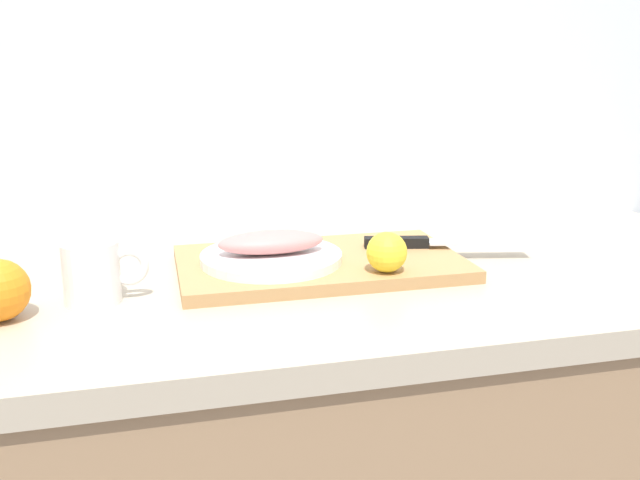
{
  "coord_description": "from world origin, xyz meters",
  "views": [
    {
      "loc": [
        -0.05,
        -1.0,
        1.24
      ],
      "look_at": [
        0.21,
        0.05,
        0.95
      ],
      "focal_mm": 38.6,
      "sensor_mm": 36.0,
      "label": 1
    }
  ],
  "objects_px": {
    "white_plate": "(271,257)",
    "lemon_0": "(387,252)",
    "cutting_board": "(320,263)",
    "fish_fillet": "(271,242)",
    "chef_knife": "(427,242)",
    "coffee_mug_1": "(94,272)"
  },
  "relations": [
    {
      "from": "white_plate",
      "to": "lemon_0",
      "type": "relative_size",
      "value": 3.63
    },
    {
      "from": "cutting_board",
      "to": "fish_fillet",
      "type": "relative_size",
      "value": 2.71
    },
    {
      "from": "chef_knife",
      "to": "lemon_0",
      "type": "xyz_separation_m",
      "value": [
        -0.11,
        -0.11,
        0.02
      ]
    },
    {
      "from": "white_plate",
      "to": "chef_knife",
      "type": "height_order",
      "value": "chef_knife"
    },
    {
      "from": "chef_knife",
      "to": "fish_fillet",
      "type": "bearing_deg",
      "value": -163.16
    },
    {
      "from": "fish_fillet",
      "to": "coffee_mug_1",
      "type": "distance_m",
      "value": 0.27
    },
    {
      "from": "white_plate",
      "to": "chef_knife",
      "type": "distance_m",
      "value": 0.28
    },
    {
      "from": "fish_fillet",
      "to": "coffee_mug_1",
      "type": "bearing_deg",
      "value": -166.01
    },
    {
      "from": "fish_fillet",
      "to": "lemon_0",
      "type": "relative_size",
      "value": 2.72
    },
    {
      "from": "cutting_board",
      "to": "white_plate",
      "type": "relative_size",
      "value": 2.03
    },
    {
      "from": "cutting_board",
      "to": "chef_knife",
      "type": "height_order",
      "value": "chef_knife"
    },
    {
      "from": "white_plate",
      "to": "chef_knife",
      "type": "relative_size",
      "value": 0.78
    },
    {
      "from": "cutting_board",
      "to": "white_plate",
      "type": "bearing_deg",
      "value": -176.87
    },
    {
      "from": "white_plate",
      "to": "cutting_board",
      "type": "bearing_deg",
      "value": 3.13
    },
    {
      "from": "white_plate",
      "to": "coffee_mug_1",
      "type": "distance_m",
      "value": 0.27
    },
    {
      "from": "lemon_0",
      "to": "chef_knife",
      "type": "bearing_deg",
      "value": 45.11
    },
    {
      "from": "chef_knife",
      "to": "cutting_board",
      "type": "bearing_deg",
      "value": -162.59
    },
    {
      "from": "white_plate",
      "to": "chef_knife",
      "type": "bearing_deg",
      "value": 4.5
    },
    {
      "from": "cutting_board",
      "to": "fish_fillet",
      "type": "distance_m",
      "value": 0.09
    },
    {
      "from": "fish_fillet",
      "to": "lemon_0",
      "type": "height_order",
      "value": "lemon_0"
    },
    {
      "from": "fish_fillet",
      "to": "white_plate",
      "type": "bearing_deg",
      "value": -90.0
    },
    {
      "from": "cutting_board",
      "to": "white_plate",
      "type": "distance_m",
      "value": 0.08
    }
  ]
}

